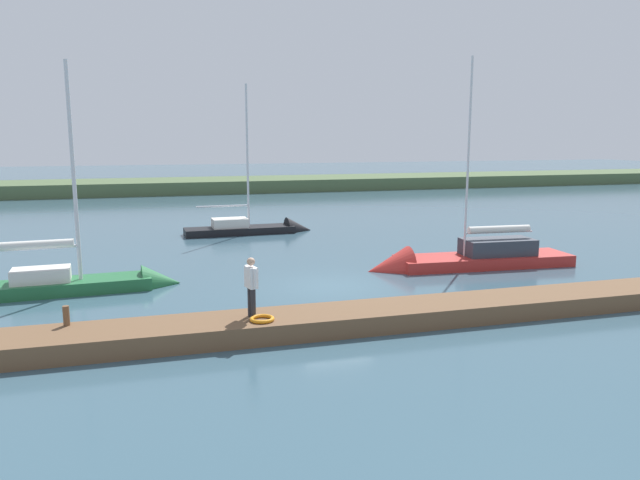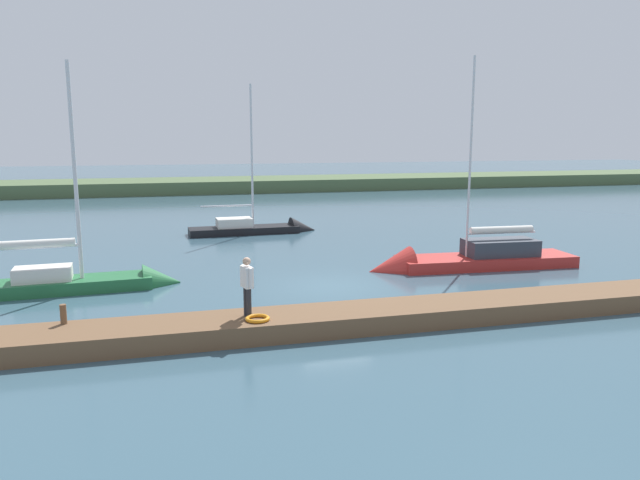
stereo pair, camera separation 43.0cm
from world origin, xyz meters
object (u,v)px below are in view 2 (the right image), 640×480
at_px(sailboat_far_right, 261,231).
at_px(person_on_dock, 247,283).
at_px(life_ring_buoy, 258,319).
at_px(sailboat_behind_pier, 93,285).
at_px(mooring_post_near, 63,314).
at_px(sailboat_inner_slip, 461,265).

bearing_deg(sailboat_far_right, person_on_dock, -102.61).
xyz_separation_m(life_ring_buoy, person_on_dock, (0.20, -0.42, 0.89)).
bearing_deg(sailboat_far_right, sailboat_behind_pier, -127.61).
relative_size(life_ring_buoy, sailboat_far_right, 0.07).
bearing_deg(mooring_post_near, sailboat_behind_pier, -91.04).
height_order(mooring_post_near, sailboat_inner_slip, sailboat_inner_slip).
bearing_deg(sailboat_inner_slip, sailboat_far_right, -56.38).
bearing_deg(life_ring_buoy, sailboat_behind_pier, -54.72).
height_order(life_ring_buoy, sailboat_behind_pier, sailboat_behind_pier).
height_order(sailboat_behind_pier, person_on_dock, sailboat_behind_pier).
relative_size(life_ring_buoy, person_on_dock, 0.40).
relative_size(mooring_post_near, sailboat_inner_slip, 0.05).
bearing_deg(sailboat_inner_slip, mooring_post_near, 24.78).
distance_m(mooring_post_near, life_ring_buoy, 5.05).
bearing_deg(life_ring_buoy, sailboat_far_right, -99.57).
relative_size(mooring_post_near, life_ring_buoy, 0.79).
relative_size(sailboat_inner_slip, sailboat_behind_pier, 1.10).
xyz_separation_m(sailboat_inner_slip, sailboat_behind_pier, (14.38, -0.15, 0.05)).
height_order(mooring_post_near, sailboat_far_right, sailboat_far_right).
height_order(life_ring_buoy, person_on_dock, person_on_dock).
distance_m(life_ring_buoy, person_on_dock, 1.01).
distance_m(life_ring_buoy, sailboat_far_right, 18.13).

